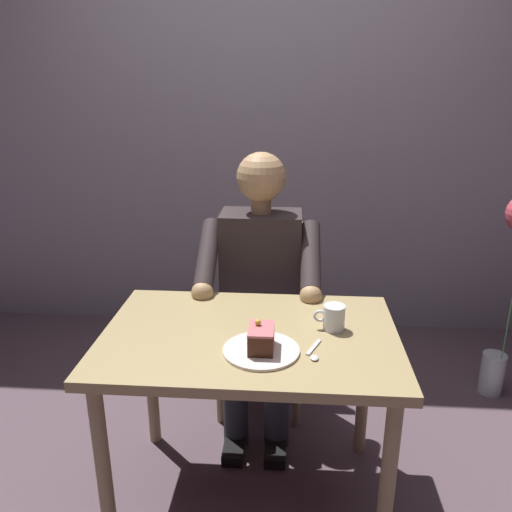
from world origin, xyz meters
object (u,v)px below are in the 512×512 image
at_px(dining_table, 250,356).
at_px(chair, 262,306).
at_px(dessert_spoon, 314,353).
at_px(cake_slice, 261,338).
at_px(coffee_cup, 334,317).
at_px(seated_person, 260,289).

xyz_separation_m(dining_table, chair, (0.00, -0.70, -0.13)).
bearing_deg(chair, dessert_spoon, 104.88).
relative_size(dining_table, chair, 1.16).
height_order(chair, cake_slice, chair).
xyz_separation_m(coffee_cup, dessert_spoon, (0.07, 0.18, -0.04)).
distance_m(dining_table, dessert_spoon, 0.27).
bearing_deg(chair, coffee_cup, 114.26).
bearing_deg(dessert_spoon, dining_table, -30.42).
distance_m(seated_person, cake_slice, 0.66).
distance_m(chair, dessert_spoon, 0.88).
relative_size(cake_slice, dessert_spoon, 0.84).
bearing_deg(chair, cake_slice, 93.35).
relative_size(seated_person, cake_slice, 10.59).
height_order(dining_table, seated_person, seated_person).
relative_size(chair, cake_slice, 7.52).
bearing_deg(dessert_spoon, cake_slice, -0.63).
xyz_separation_m(cake_slice, coffee_cup, (-0.24, -0.18, -0.00)).
bearing_deg(chair, dining_table, 90.00).
xyz_separation_m(dining_table, cake_slice, (-0.05, 0.13, 0.14)).
xyz_separation_m(chair, coffee_cup, (-0.29, 0.65, 0.27)).
bearing_deg(seated_person, dessert_spoon, 108.50).
height_order(cake_slice, coffee_cup, cake_slice).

